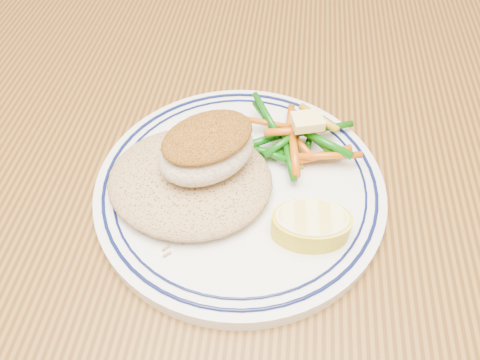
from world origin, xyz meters
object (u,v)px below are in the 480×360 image
(plate, at_px, (240,187))
(fish_fillet, at_px, (207,148))
(dining_table, at_px, (199,241))
(lemon_wedge, at_px, (311,224))
(rice_pilaf, at_px, (190,178))
(vegetable_pile, at_px, (297,140))

(plate, xyz_separation_m, fish_fillet, (-0.03, -0.00, 0.05))
(dining_table, xyz_separation_m, lemon_wedge, (0.11, -0.05, 0.13))
(fish_fillet, height_order, lemon_wedge, fish_fillet)
(fish_fillet, distance_m, lemon_wedge, 0.11)
(fish_fillet, bearing_deg, dining_table, 166.65)
(rice_pilaf, relative_size, lemon_wedge, 2.16)
(dining_table, relative_size, vegetable_pile, 12.76)
(rice_pilaf, bearing_deg, vegetable_pile, 32.62)
(plate, height_order, fish_fillet, fish_fillet)
(rice_pilaf, xyz_separation_m, vegetable_pile, (0.09, 0.06, -0.00))
(lemon_wedge, bearing_deg, dining_table, 155.08)
(rice_pilaf, distance_m, fish_fillet, 0.03)
(rice_pilaf, xyz_separation_m, fish_fillet, (0.02, 0.01, 0.03))
(dining_table, relative_size, rice_pilaf, 10.23)
(rice_pilaf, bearing_deg, dining_table, 100.70)
(plate, relative_size, lemon_wedge, 3.88)
(dining_table, distance_m, fish_fillet, 0.16)
(dining_table, relative_size, fish_fillet, 14.09)
(vegetable_pile, bearing_deg, fish_fillet, -147.26)
(dining_table, distance_m, rice_pilaf, 0.13)
(rice_pilaf, bearing_deg, lemon_wedge, -19.08)
(plate, relative_size, rice_pilaf, 1.80)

